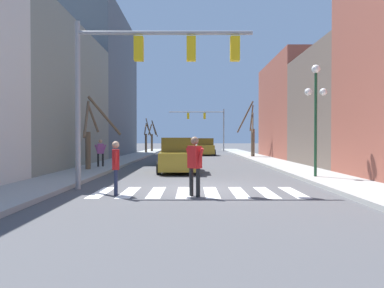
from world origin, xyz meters
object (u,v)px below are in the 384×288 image
object	(u,v)px
car_parked_right_near	(180,156)
street_tree_right_mid	(253,134)
street_tree_left_mid	(153,138)
street_lamp_right_corner	(317,98)
car_at_intersection	(176,153)
pedestrian_on_left_sidewalk	(117,163)
traffic_signal_far	(208,120)
pedestrian_crossing_street	(196,161)
street_tree_right_far	(148,138)
car_parked_left_near	(206,147)
street_tree_left_far	(93,136)
traffic_signal_near	(145,65)
pedestrian_on_right_sidewalk	(102,150)

from	to	relation	value
car_parked_right_near	street_tree_right_mid	world-z (taller)	street_tree_right_mid
street_tree_left_mid	street_lamp_right_corner	bearing A→B (deg)	-71.90
street_lamp_right_corner	car_at_intersection	xyz separation A→B (m)	(-6.47, 10.16, -2.75)
car_at_intersection	pedestrian_on_left_sidewalk	bearing A→B (deg)	-4.75
traffic_signal_far	pedestrian_crossing_street	distance (m)	39.91
car_at_intersection	pedestrian_crossing_street	world-z (taller)	pedestrian_crossing_street
pedestrian_crossing_street	street_tree_right_far	size ratio (longest dim) A/B	0.46
street_tree_left_mid	street_tree_right_far	world-z (taller)	street_tree_right_far
traffic_signal_far	car_parked_left_near	bearing A→B (deg)	-93.23
pedestrian_on_left_sidewalk	street_tree_right_far	distance (m)	31.91
car_parked_right_near	pedestrian_on_left_sidewalk	xyz separation A→B (m)	(-1.72, -7.84, 0.16)
street_lamp_right_corner	street_tree_left_far	xyz separation A→B (m)	(-10.56, 3.73, -1.57)
street_lamp_right_corner	street_tree_right_mid	bearing A→B (deg)	89.63
pedestrian_crossing_street	street_tree_left_mid	bearing A→B (deg)	148.01
traffic_signal_near	traffic_signal_far	distance (m)	38.28
car_parked_left_near	street_tree_left_mid	xyz separation A→B (m)	(-6.46, 8.40, 1.05)
traffic_signal_near	street_lamp_right_corner	distance (m)	7.58
car_at_intersection	car_parked_left_near	size ratio (longest dim) A/B	1.14
traffic_signal_far	street_tree_right_mid	bearing A→B (deg)	-79.02
pedestrian_on_right_sidewalk	street_tree_left_far	size ratio (longest dim) A/B	0.40
pedestrian_crossing_street	street_tree_left_far	size ratio (longest dim) A/B	0.47
pedestrian_on_right_sidewalk	street_tree_left_far	distance (m)	2.10
traffic_signal_near	street_tree_right_far	xyz separation A→B (m)	(-3.64, 30.44, -2.52)
street_lamp_right_corner	pedestrian_on_left_sidewalk	distance (m)	9.12
car_parked_left_near	street_tree_left_far	distance (m)	20.71
car_at_intersection	pedestrian_on_right_sidewalk	bearing A→B (deg)	-42.28
street_tree_right_mid	street_tree_right_far	bearing A→B (deg)	138.09
pedestrian_crossing_street	pedestrian_on_left_sidewalk	xyz separation A→B (m)	(-2.47, 0.30, -0.08)
pedestrian_on_right_sidewalk	street_tree_left_mid	size ratio (longest dim) A/B	0.39
car_parked_right_near	street_tree_left_mid	world-z (taller)	street_tree_left_mid
car_at_intersection	street_tree_left_mid	distance (m)	21.92
street_lamp_right_corner	car_at_intersection	distance (m)	12.36
car_parked_right_near	street_tree_right_far	bearing A→B (deg)	-169.04
street_lamp_right_corner	car_parked_right_near	distance (m)	7.44
car_parked_left_near	street_tree_left_far	size ratio (longest dim) A/B	1.07
traffic_signal_near	traffic_signal_far	xyz separation A→B (m)	(3.71, 38.10, -0.06)
street_lamp_right_corner	street_tree_right_far	distance (m)	29.53
pedestrian_on_right_sidewalk	pedestrian_on_left_sidewalk	bearing A→B (deg)	86.37
street_lamp_right_corner	pedestrian_on_left_sidewalk	size ratio (longest dim) A/B	2.82
traffic_signal_near	car_parked_left_near	distance (m)	26.64
car_parked_right_near	street_tree_left_far	world-z (taller)	street_tree_left_far
street_tree_left_mid	street_tree_right_mid	xyz separation A→B (m)	(10.48, -13.80, 0.29)
traffic_signal_far	street_tree_right_mid	size ratio (longest dim) A/B	1.51
traffic_signal_near	street_lamp_right_corner	bearing A→B (deg)	22.88
car_parked_right_near	car_at_intersection	bearing A→B (deg)	-175.49
car_parked_right_near	pedestrian_on_left_sidewalk	distance (m)	8.03
street_tree_left_mid	pedestrian_on_left_sidewalk	bearing A→B (deg)	-85.70
car_at_intersection	car_parked_left_near	xyz separation A→B (m)	(2.56, 13.14, 0.08)
car_parked_right_near	street_lamp_right_corner	bearing A→B (deg)	58.92
traffic_signal_near	street_tree_left_mid	bearing A→B (deg)	95.64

